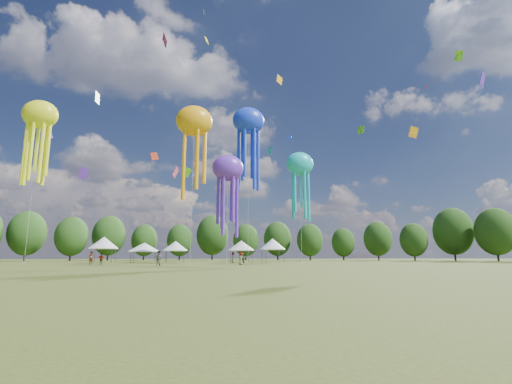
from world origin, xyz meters
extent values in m
plane|color=#384416|center=(0.00, 0.00, 0.00)|extent=(300.00, 300.00, 0.00)
imported|color=gray|center=(-7.26, 36.29, 0.91)|extent=(1.12, 1.07, 1.82)
imported|color=gray|center=(4.85, 54.91, 0.95)|extent=(0.82, 1.06, 1.91)
imported|color=gray|center=(6.22, 52.09, 0.78)|extent=(0.67, 0.82, 1.55)
imported|color=gray|center=(6.25, 52.10, 0.83)|extent=(1.22, 1.13, 1.65)
imported|color=gray|center=(-15.64, 44.58, 0.79)|extent=(0.99, 0.60, 1.57)
imported|color=gray|center=(5.89, 50.90, 0.89)|extent=(1.68, 0.62, 1.79)
imported|color=gray|center=(-17.40, 46.40, 0.94)|extent=(0.74, 0.82, 1.87)
imported|color=gray|center=(3.48, 37.93, 0.85)|extent=(0.73, 0.94, 1.70)
cylinder|color=#47474C|center=(-19.00, 52.79, 1.17)|extent=(0.08, 0.08, 2.34)
cylinder|color=#47474C|center=(-19.00, 56.17, 1.17)|extent=(0.08, 0.08, 2.34)
cylinder|color=#47474C|center=(-15.62, 52.79, 1.17)|extent=(0.08, 0.08, 2.34)
cylinder|color=#47474C|center=(-15.62, 56.17, 1.17)|extent=(0.08, 0.08, 2.34)
cube|color=white|center=(-17.31, 54.48, 2.39)|extent=(3.78, 3.78, 0.10)
cone|color=white|center=(-17.31, 54.48, 3.44)|extent=(4.91, 4.91, 2.00)
cylinder|color=#47474C|center=(-13.12, 56.70, 0.95)|extent=(0.08, 0.08, 1.90)
cylinder|color=#47474C|center=(-13.12, 60.75, 0.95)|extent=(0.08, 0.08, 1.90)
cylinder|color=#47474C|center=(-9.06, 56.70, 0.95)|extent=(0.08, 0.08, 1.90)
cylinder|color=#47474C|center=(-9.06, 60.75, 0.95)|extent=(0.08, 0.08, 1.90)
cube|color=white|center=(-11.09, 58.73, 1.95)|extent=(4.46, 4.46, 0.10)
cone|color=white|center=(-11.09, 58.73, 2.82)|extent=(5.79, 5.79, 1.63)
cylinder|color=#47474C|center=(-7.09, 56.58, 1.03)|extent=(0.08, 0.08, 2.07)
cylinder|color=#47474C|center=(-7.09, 59.81, 1.03)|extent=(0.08, 0.08, 2.07)
cylinder|color=#47474C|center=(-3.86, 56.58, 1.03)|extent=(0.08, 0.08, 2.07)
cylinder|color=#47474C|center=(-3.86, 59.81, 1.03)|extent=(0.08, 0.08, 2.07)
cube|color=white|center=(-5.47, 58.20, 2.12)|extent=(3.63, 3.63, 0.10)
cone|color=white|center=(-5.47, 58.20, 3.05)|extent=(4.72, 4.72, 1.77)
cylinder|color=#47474C|center=(4.82, 54.64, 1.07)|extent=(0.08, 0.08, 2.13)
cylinder|color=#47474C|center=(4.82, 58.15, 1.07)|extent=(0.08, 0.08, 2.13)
cylinder|color=#47474C|center=(8.33, 54.64, 1.07)|extent=(0.08, 0.08, 2.13)
cylinder|color=#47474C|center=(8.33, 58.15, 1.07)|extent=(0.08, 0.08, 2.13)
cube|color=white|center=(6.57, 56.40, 2.18)|extent=(3.91, 3.91, 0.10)
cone|color=white|center=(6.57, 56.40, 3.14)|extent=(5.08, 5.08, 1.83)
cylinder|color=#47474C|center=(9.81, 49.96, 1.12)|extent=(0.08, 0.08, 2.24)
cylinder|color=#47474C|center=(9.81, 53.13, 1.12)|extent=(0.08, 0.08, 2.24)
cylinder|color=#47474C|center=(12.98, 49.96, 1.12)|extent=(0.08, 0.08, 2.24)
cylinder|color=#47474C|center=(12.98, 53.13, 1.12)|extent=(0.08, 0.08, 2.24)
cube|color=white|center=(11.40, 51.55, 2.29)|extent=(3.57, 3.57, 0.10)
cone|color=white|center=(11.40, 51.55, 3.30)|extent=(4.64, 4.64, 1.92)
ellipsoid|color=#FFA70F|center=(-3.49, 31.66, 17.60)|extent=(4.50, 3.15, 3.83)
cylinder|color=beige|center=(-3.49, 31.66, 8.80)|extent=(0.03, 0.03, 17.60)
ellipsoid|color=blue|center=(5.53, 43.69, 22.85)|extent=(5.20, 3.64, 4.42)
cylinder|color=beige|center=(5.53, 43.69, 11.43)|extent=(0.03, 0.03, 22.85)
ellipsoid|color=#17B9C7|center=(11.83, 36.94, 14.27)|extent=(4.01, 2.81, 3.41)
cylinder|color=beige|center=(11.83, 36.94, 7.13)|extent=(0.03, 0.03, 14.27)
ellipsoid|color=#F7FF1A|center=(-24.27, 41.18, 20.52)|extent=(4.66, 3.26, 3.96)
cylinder|color=beige|center=(-24.27, 41.18, 10.26)|extent=(0.03, 0.03, 20.52)
ellipsoid|color=#682ECD|center=(-0.01, 25.55, 10.35)|extent=(3.31, 2.32, 2.81)
cylinder|color=beige|center=(-0.01, 25.55, 5.18)|extent=(0.03, 0.03, 10.35)
cube|color=#F7FF1A|center=(-2.23, 31.88, 28.81)|extent=(0.67, 0.78, 0.90)
cube|color=#67D322|center=(-3.79, 63.85, 18.39)|extent=(2.14, 1.22, 2.10)
cube|color=blue|center=(16.79, 57.55, 25.39)|extent=(0.69, 0.71, 0.94)
cube|color=#D94072|center=(-5.65, 40.35, 12.96)|extent=(0.84, 1.28, 1.62)
cube|color=#682ECD|center=(27.85, 20.33, 20.68)|extent=(1.30, 0.96, 1.58)
cube|color=#F7FF1A|center=(-1.23, 62.57, 55.07)|extent=(0.65, 0.98, 1.09)
cube|color=#67D322|center=(30.68, 26.38, 27.37)|extent=(1.13, 0.81, 1.23)
cube|color=#D94072|center=(-7.74, 35.94, 30.65)|extent=(0.81, 1.69, 2.04)
cube|color=#682ECD|center=(-24.32, 65.90, 17.68)|extent=(1.90, 0.92, 2.29)
cube|color=#FFA70F|center=(14.11, 55.38, 36.75)|extent=(1.62, 1.26, 2.29)
cube|color=#67D322|center=(32.04, 55.95, 27.50)|extent=(1.18, 1.13, 1.86)
cube|color=#17B9C7|center=(13.88, 62.60, 23.93)|extent=(0.78, 1.33, 1.74)
cube|color=#D94072|center=(31.89, 34.80, 26.99)|extent=(0.37, 0.80, 0.85)
cube|color=#682ECD|center=(-27.31, 53.47, 21.76)|extent=(1.41, 1.24, 2.10)
cube|color=red|center=(-9.01, 44.69, 16.35)|extent=(1.30, 0.54, 1.44)
cube|color=#FFA70F|center=(27.02, 31.88, 18.40)|extent=(1.52, 0.36, 1.79)
cube|color=#67D322|center=(-13.22, 24.65, 16.62)|extent=(0.29, 0.91, 1.17)
cube|color=blue|center=(-2.86, 45.74, 14.38)|extent=(0.98, 1.71, 2.00)
cylinder|color=#38281C|center=(-40.68, 85.49, 1.71)|extent=(0.44, 0.44, 3.41)
ellipsoid|color=#244617|center=(-40.68, 85.49, 6.61)|extent=(8.53, 8.53, 10.66)
cylinder|color=#38281C|center=(-30.60, 85.02, 1.53)|extent=(0.44, 0.44, 3.07)
ellipsoid|color=#244617|center=(-30.60, 85.02, 5.94)|extent=(7.66, 7.66, 9.58)
cylinder|color=#38281C|center=(-23.51, 93.33, 1.72)|extent=(0.44, 0.44, 3.43)
ellipsoid|color=#244617|center=(-23.51, 93.33, 6.65)|extent=(8.58, 8.58, 10.73)
cylinder|color=#38281C|center=(-14.76, 98.96, 1.47)|extent=(0.44, 0.44, 2.95)
ellipsoid|color=#244617|center=(-14.76, 98.96, 5.71)|extent=(7.37, 7.37, 9.21)
cylinder|color=#38281C|center=(-4.70, 95.06, 1.45)|extent=(0.44, 0.44, 2.89)
ellipsoid|color=#244617|center=(-4.70, 95.06, 5.61)|extent=(7.23, 7.23, 9.04)
cylinder|color=#38281C|center=(4.91, 99.49, 1.92)|extent=(0.44, 0.44, 3.84)
ellipsoid|color=#244617|center=(4.91, 99.49, 7.44)|extent=(9.60, 9.60, 11.99)
cylinder|color=#38281C|center=(13.19, 88.44, 1.42)|extent=(0.44, 0.44, 2.84)
ellipsoid|color=#244617|center=(13.19, 88.44, 5.51)|extent=(7.11, 7.11, 8.89)
cylinder|color=#38281C|center=(22.93, 91.04, 1.58)|extent=(0.44, 0.44, 3.16)
ellipsoid|color=#244617|center=(22.93, 91.04, 6.13)|extent=(7.91, 7.91, 9.88)
cylinder|color=#38281C|center=(30.69, 85.29, 1.44)|extent=(0.44, 0.44, 2.88)
ellipsoid|color=#244617|center=(30.69, 85.29, 5.59)|extent=(7.21, 7.21, 9.01)
cylinder|color=#38281C|center=(41.52, 87.24, 1.31)|extent=(0.44, 0.44, 2.63)
ellipsoid|color=#244617|center=(41.52, 87.24, 5.09)|extent=(6.57, 6.57, 8.22)
cylinder|color=#38281C|center=(50.52, 83.73, 1.56)|extent=(0.44, 0.44, 3.13)
ellipsoid|color=#244617|center=(50.52, 83.73, 6.06)|extent=(7.81, 7.81, 9.77)
cylinder|color=#38281C|center=(53.64, 71.81, 1.36)|extent=(0.44, 0.44, 2.72)
ellipsoid|color=#244617|center=(53.64, 71.81, 5.27)|extent=(6.80, 6.80, 8.50)
cylinder|color=#38281C|center=(62.96, 68.92, 1.90)|extent=(0.44, 0.44, 3.81)
ellipsoid|color=#244617|center=(62.96, 68.92, 7.38)|extent=(9.52, 9.52, 11.90)
cylinder|color=#38281C|center=(66.57, 59.80, 1.76)|extent=(0.44, 0.44, 3.51)
ellipsoid|color=#244617|center=(66.57, 59.80, 6.80)|extent=(8.78, 8.78, 10.97)
camera|label=1|loc=(-4.73, -11.81, 1.20)|focal=25.65mm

